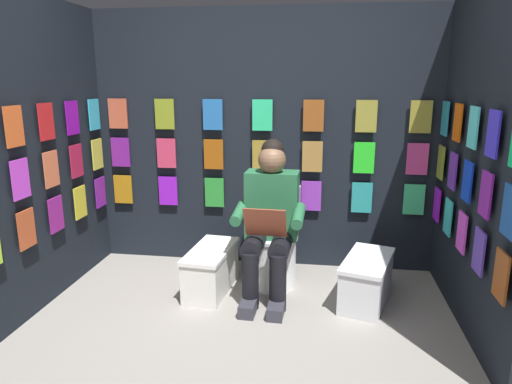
{
  "coord_description": "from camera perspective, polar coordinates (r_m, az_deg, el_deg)",
  "views": [
    {
      "loc": [
        -0.51,
        2.17,
        1.62
      ],
      "look_at": [
        -0.06,
        -0.97,
        0.85
      ],
      "focal_mm": 32.45,
      "sensor_mm": 36.0,
      "label": 1
    }
  ],
  "objects": [
    {
      "name": "display_wall_back",
      "position": [
        4.04,
        0.93,
        6.28
      ],
      "size": [
        3.04,
        0.14,
        2.21
      ],
      "color": "black",
      "rests_on": "ground"
    },
    {
      "name": "comic_longbox_near",
      "position": [
        3.69,
        -5.55,
        -9.5
      ],
      "size": [
        0.34,
        0.66,
        0.35
      ],
      "rotation": [
        0.0,
        0.0,
        -0.09
      ],
      "color": "white",
      "rests_on": "ground"
    },
    {
      "name": "person_reading",
      "position": [
        3.48,
        1.71,
        -3.4
      ],
      "size": [
        0.53,
        0.69,
        1.19
      ],
      "rotation": [
        0.0,
        0.0,
        -0.03
      ],
      "color": "#286B42",
      "rests_on": "ground"
    },
    {
      "name": "display_wall_right",
      "position": [
        3.7,
        -25.18,
        4.3
      ],
      "size": [
        0.14,
        1.76,
        2.21
      ],
      "color": "black",
      "rests_on": "ground"
    },
    {
      "name": "toilet",
      "position": [
        3.78,
        2.17,
        -6.38
      ],
      "size": [
        0.41,
        0.56,
        0.77
      ],
      "rotation": [
        0.0,
        0.0,
        -0.03
      ],
      "color": "white",
      "rests_on": "ground"
    },
    {
      "name": "display_wall_left",
      "position": [
        3.25,
        26.2,
        3.07
      ],
      "size": [
        0.14,
        1.76,
        2.21
      ],
      "color": "black",
      "rests_on": "ground"
    },
    {
      "name": "ground_plane",
      "position": [
        2.76,
        -4.38,
        -22.37
      ],
      "size": [
        30.0,
        30.0,
        0.0
      ],
      "primitive_type": "plane",
      "color": "gray"
    },
    {
      "name": "comic_longbox_far",
      "position": [
        3.59,
        13.47,
        -10.5
      ],
      "size": [
        0.47,
        0.69,
        0.35
      ],
      "rotation": [
        0.0,
        0.0,
        -0.28
      ],
      "color": "silver",
      "rests_on": "ground"
    }
  ]
}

